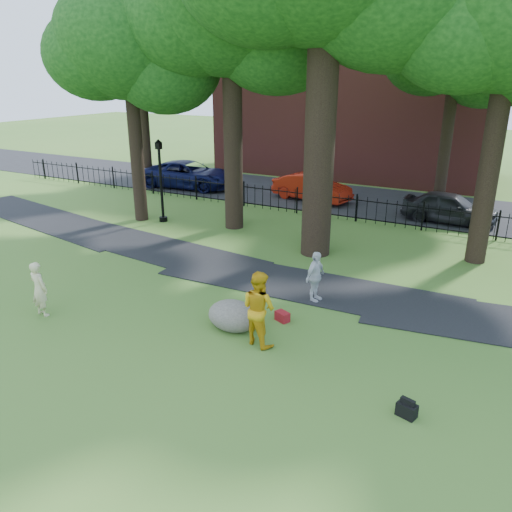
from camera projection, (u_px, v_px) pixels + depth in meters
The scene contains 16 objects.
ground at pixel (216, 331), 13.40m from camera, with size 120.00×120.00×0.00m, color #3E6C25.
footpath at pixel (307, 286), 16.17m from camera, with size 36.00×2.60×0.03m, color black.
street at pixel (379, 203), 26.61m from camera, with size 80.00×7.00×0.02m, color black.
iron_fence at pixel (356, 209), 23.10m from camera, with size 44.00×0.04×1.20m.
brick_building at pixel (359, 81), 32.93m from camera, with size 18.00×8.00×12.00m, color brown.
tree_row at pixel (354, 23), 17.29m from camera, with size 26.82×7.96×12.42m.
woman at pixel (39, 289), 14.01m from camera, with size 0.59×0.38×1.61m, color beige.
man at pixel (259, 308), 12.46m from camera, with size 0.95×0.74×1.96m, color gold.
pedestrian at pixel (315, 277), 14.89m from camera, with size 0.92×0.38×1.57m, color silver.
boulder at pixel (233, 314), 13.41m from camera, with size 1.43×1.07×0.83m, color slate.
lamppost at pixel (161, 182), 22.68m from camera, with size 0.37×0.37×3.78m.
backpack at pixel (407, 410), 10.01m from camera, with size 0.39×0.24×0.29m, color black.
red_bag at pixel (282, 316), 13.88m from camera, with size 0.40×0.25×0.27m, color maroon.
red_sedan at pixel (312, 187), 26.92m from camera, with size 1.52×4.35×1.43m, color #B01F0D.
navy_van at pixel (189, 175), 29.92m from camera, with size 2.62×5.69×1.58m, color #0B0F3B.
grey_car at pixel (449, 207), 22.90m from camera, with size 1.68×4.18×1.42m, color black.
Camera 1 is at (6.60, -9.95, 6.50)m, focal length 35.00 mm.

